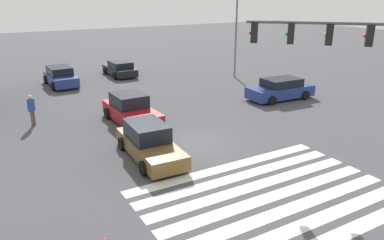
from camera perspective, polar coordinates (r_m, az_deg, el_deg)
ground_plane at (r=18.73m, az=0.00°, el=-3.68°), size 127.55×127.55×0.00m
crosswalk_markings at (r=14.46m, az=11.97°, el=-11.37°), size 9.46×6.30×0.01m
traffic_signal_mast at (r=17.04m, az=23.01°, el=9.25°), size 5.17×5.17×6.23m
car_0 at (r=17.17m, az=-6.54°, el=-3.41°), size 2.15×4.85×1.57m
car_1 at (r=34.72m, az=-10.93°, el=7.67°), size 2.16×4.29×1.33m
car_2 at (r=32.21m, az=-19.40°, el=6.25°), size 2.20×4.44×1.53m
car_3 at (r=27.19m, az=13.33°, el=4.59°), size 4.85×2.35×1.48m
car_4 at (r=21.81m, az=-9.27°, el=1.49°), size 2.24×4.80×1.68m
pedestrian at (r=22.85m, az=-23.27°, el=1.63°), size 0.41×0.41×1.79m
street_light_pole_b at (r=33.31m, az=6.79°, el=14.66°), size 0.80×0.36×8.02m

